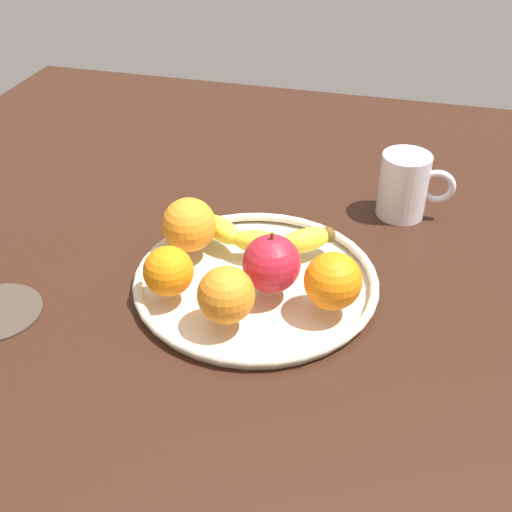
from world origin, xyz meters
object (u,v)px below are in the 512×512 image
object	(u,v)px
fruit_bowl	(256,281)
banana	(264,237)
orange_back_right	(168,271)
orange_front_right	(189,225)
orange_center	(333,281)
ambient_mug	(405,185)
apple	(271,263)
orange_front_left	(226,295)

from	to	relation	value
fruit_bowl	banana	size ratio (longest dim) A/B	1.58
orange_back_right	orange_front_right	distance (cm)	9.77
orange_center	ambient_mug	xyz separation A→B (cm)	(6.55, 26.27, -0.35)
orange_back_right	ambient_mug	bearing A→B (deg)	47.77
apple	banana	bearing A→B (deg)	109.63
ambient_mug	orange_front_left	bearing A→B (deg)	-119.45
orange_front_left	orange_front_right	xyz separation A→B (cm)	(-9.02, 12.70, 0.26)
fruit_bowl	orange_center	bearing A→B (deg)	-17.75
orange_center	apple	bearing A→B (deg)	170.01
orange_back_right	orange_front_right	world-z (taller)	orange_front_right
orange_back_right	ambient_mug	xyz separation A→B (cm)	(26.25, 28.92, 0.03)
banana	apple	distance (cm)	9.19
orange_front_right	orange_front_left	bearing A→B (deg)	-54.61
apple	orange_back_right	xyz separation A→B (cm)	(-11.90, -4.03, -0.52)
orange_center	orange_back_right	bearing A→B (deg)	-172.34
orange_center	orange_front_right	distance (cm)	21.68
banana	orange_front_right	size ratio (longest dim) A/B	2.74
apple	orange_center	xyz separation A→B (cm)	(7.80, -1.37, -0.15)
orange_center	orange_front_right	world-z (taller)	orange_front_right
fruit_bowl	orange_back_right	xyz separation A→B (cm)	(-9.44, -5.94, 3.99)
ambient_mug	orange_back_right	bearing A→B (deg)	-132.23
orange_center	orange_front_right	bearing A→B (deg)	160.95
apple	orange_front_left	world-z (taller)	apple
fruit_bowl	orange_front_left	bearing A→B (deg)	-97.67
banana	orange_front_right	world-z (taller)	orange_front_right
fruit_bowl	orange_front_right	bearing A→B (deg)	159.67
orange_back_right	orange_front_right	bearing A→B (deg)	94.61
banana	orange_back_right	world-z (taller)	orange_back_right
banana	orange_front_left	size ratio (longest dim) A/B	2.95
fruit_bowl	apple	distance (cm)	5.49
apple	orange_center	world-z (taller)	apple
orange_back_right	orange_front_left	bearing A→B (deg)	-19.86
orange_front_left	orange_front_right	bearing A→B (deg)	125.39
fruit_bowl	apple	size ratio (longest dim) A/B	3.91
banana	orange_center	world-z (taller)	orange_center
orange_front_left	ambient_mug	xyz separation A→B (cm)	(18.01, 31.90, -0.25)
apple	ambient_mug	bearing A→B (deg)	60.04
orange_front_left	ambient_mug	world-z (taller)	ambient_mug
fruit_bowl	orange_center	xyz separation A→B (cm)	(10.26, -3.29, 4.37)
ambient_mug	banana	bearing A→B (deg)	-136.53
orange_front_right	ambient_mug	world-z (taller)	ambient_mug
orange_front_left	apple	bearing A→B (deg)	62.40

